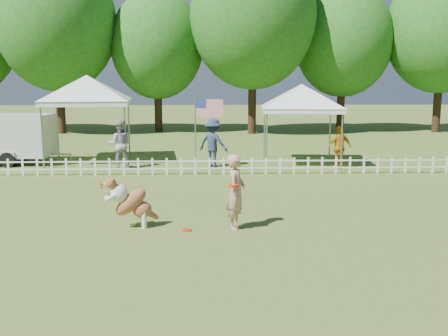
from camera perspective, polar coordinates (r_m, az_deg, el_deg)
name	(u,v)px	position (r m, az deg, el deg)	size (l,w,h in m)	color
ground	(200,234)	(10.81, -2.81, -7.60)	(120.00, 120.00, 0.00)	#4E6A21
picket_fence	(202,166)	(17.56, -2.49, 0.21)	(22.00, 0.08, 0.60)	white
handler	(236,192)	(11.02, 1.40, -2.76)	(0.61, 0.40, 1.67)	tan
dog	(132,202)	(11.29, -10.50, -3.86)	(1.15, 0.38, 1.19)	brown
frisbee_on_turf	(187,230)	(11.11, -4.30, -7.07)	(0.23, 0.23, 0.02)	red
canopy_tent_left	(89,120)	(21.03, -15.22, 5.34)	(3.31, 3.31, 3.42)	white
canopy_tent_right	(301,125)	(19.85, 8.74, 4.83)	(2.98, 2.98, 3.08)	white
cargo_trailer	(4,139)	(21.70, -23.82, 3.10)	(4.56, 2.01, 2.01)	silver
flag_pole	(196,136)	(17.62, -3.28, 3.68)	(1.04, 0.11, 2.70)	gray
spectator_a	(120,144)	(19.15, -11.80, 2.68)	(0.89, 0.69, 1.84)	#999A9E
spectator_b	(213,143)	(19.09, -1.25, 2.88)	(1.19, 0.68, 1.84)	#24314D
spectator_c	(339,147)	(19.17, 13.06, 2.33)	(0.95, 0.40, 1.63)	orange
tree_left	(57,36)	(33.23, -18.55, 14.13)	(7.40, 7.40, 12.00)	#235819
tree_center_left	(157,55)	(33.01, -7.65, 12.65)	(6.00, 6.00, 9.80)	#235819
tree_center_right	(253,31)	(31.59, 3.31, 15.40)	(7.60, 7.60, 12.60)	#235819
tree_right	(343,51)	(34.04, 13.43, 12.90)	(6.20, 6.20, 10.40)	#235819
tree_far_right	(442,42)	(35.18, 23.63, 13.06)	(7.00, 7.00, 11.40)	#235819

